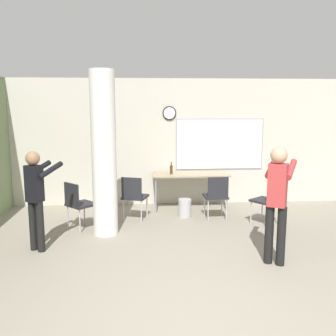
{
  "coord_description": "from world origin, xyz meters",
  "views": [
    {
      "loc": [
        -0.56,
        -3.29,
        2.21
      ],
      "look_at": [
        -0.17,
        2.33,
        1.27
      ],
      "focal_mm": 40.0,
      "sensor_mm": 36.0,
      "label": 1
    }
  ],
  "objects_px": {
    "bottle_on_table": "(171,169)",
    "folding_table": "(190,176)",
    "person_watching_back": "(36,193)",
    "chair_table_right": "(216,194)",
    "chair_table_left": "(134,195)",
    "chair_near_pillar": "(78,202)",
    "chair_mid_room": "(269,198)",
    "person_playing_side": "(277,196)"
  },
  "relations": [
    {
      "from": "person_watching_back",
      "to": "chair_table_right",
      "type": "bearing_deg",
      "value": 24.37
    },
    {
      "from": "folding_table",
      "to": "person_watching_back",
      "type": "xyz_separation_m",
      "value": [
        -2.63,
        -2.2,
        0.19
      ]
    },
    {
      "from": "folding_table",
      "to": "chair_near_pillar",
      "type": "relative_size",
      "value": 1.87
    },
    {
      "from": "folding_table",
      "to": "chair_table_left",
      "type": "height_order",
      "value": "chair_table_left"
    },
    {
      "from": "chair_mid_room",
      "to": "person_playing_side",
      "type": "xyz_separation_m",
      "value": [
        -0.48,
        -1.71,
        0.47
      ]
    },
    {
      "from": "person_playing_side",
      "to": "chair_mid_room",
      "type": "bearing_deg",
      "value": 74.29
    },
    {
      "from": "chair_near_pillar",
      "to": "chair_table_left",
      "type": "bearing_deg",
      "value": 26.47
    },
    {
      "from": "bottle_on_table",
      "to": "chair_near_pillar",
      "type": "xyz_separation_m",
      "value": [
        -1.76,
        -1.21,
        -0.36
      ]
    },
    {
      "from": "chair_near_pillar",
      "to": "chair_table_right",
      "type": "bearing_deg",
      "value": 9.39
    },
    {
      "from": "chair_mid_room",
      "to": "person_playing_side",
      "type": "distance_m",
      "value": 1.84
    },
    {
      "from": "chair_mid_room",
      "to": "person_watching_back",
      "type": "bearing_deg",
      "value": -166.01
    },
    {
      "from": "chair_table_right",
      "to": "person_watching_back",
      "type": "bearing_deg",
      "value": -155.63
    },
    {
      "from": "chair_table_left",
      "to": "chair_table_right",
      "type": "relative_size",
      "value": 1.0
    },
    {
      "from": "chair_table_right",
      "to": "bottle_on_table",
      "type": "bearing_deg",
      "value": 136.36
    },
    {
      "from": "folding_table",
      "to": "chair_table_right",
      "type": "height_order",
      "value": "chair_table_right"
    },
    {
      "from": "bottle_on_table",
      "to": "chair_table_left",
      "type": "height_order",
      "value": "bottle_on_table"
    },
    {
      "from": "chair_near_pillar",
      "to": "folding_table",
      "type": "bearing_deg",
      "value": 29.84
    },
    {
      "from": "bottle_on_table",
      "to": "folding_table",
      "type": "bearing_deg",
      "value": 5.01
    },
    {
      "from": "chair_mid_room",
      "to": "person_watching_back",
      "type": "xyz_separation_m",
      "value": [
        -3.95,
        -0.98,
        0.4
      ]
    },
    {
      "from": "bottle_on_table",
      "to": "chair_table_left",
      "type": "xyz_separation_m",
      "value": [
        -0.78,
        -0.72,
        -0.36
      ]
    },
    {
      "from": "chair_near_pillar",
      "to": "person_playing_side",
      "type": "height_order",
      "value": "person_playing_side"
    },
    {
      "from": "chair_table_right",
      "to": "person_watching_back",
      "type": "xyz_separation_m",
      "value": [
        -3.04,
        -1.38,
        0.4
      ]
    },
    {
      "from": "folding_table",
      "to": "chair_near_pillar",
      "type": "distance_m",
      "value": 2.51
    },
    {
      "from": "chair_table_left",
      "to": "person_watching_back",
      "type": "bearing_deg",
      "value": -135.03
    },
    {
      "from": "folding_table",
      "to": "person_watching_back",
      "type": "height_order",
      "value": "person_watching_back"
    },
    {
      "from": "folding_table",
      "to": "chair_table_left",
      "type": "distance_m",
      "value": 1.42
    },
    {
      "from": "chair_table_left",
      "to": "person_watching_back",
      "type": "height_order",
      "value": "person_watching_back"
    },
    {
      "from": "chair_table_left",
      "to": "chair_table_right",
      "type": "xyz_separation_m",
      "value": [
        1.6,
        -0.06,
        0.0
      ]
    },
    {
      "from": "chair_near_pillar",
      "to": "chair_table_right",
      "type": "height_order",
      "value": "same"
    },
    {
      "from": "folding_table",
      "to": "chair_mid_room",
      "type": "bearing_deg",
      "value": -42.64
    },
    {
      "from": "chair_table_right",
      "to": "person_playing_side",
      "type": "distance_m",
      "value": 2.2
    },
    {
      "from": "chair_near_pillar",
      "to": "person_playing_side",
      "type": "bearing_deg",
      "value": -29.16
    },
    {
      "from": "folding_table",
      "to": "bottle_on_table",
      "type": "bearing_deg",
      "value": -174.99
    },
    {
      "from": "chair_mid_room",
      "to": "person_watching_back",
      "type": "relative_size",
      "value": 0.56
    },
    {
      "from": "bottle_on_table",
      "to": "chair_table_right",
      "type": "height_order",
      "value": "bottle_on_table"
    },
    {
      "from": "folding_table",
      "to": "person_playing_side",
      "type": "distance_m",
      "value": 3.05
    },
    {
      "from": "chair_near_pillar",
      "to": "chair_mid_room",
      "type": "height_order",
      "value": "same"
    },
    {
      "from": "chair_table_left",
      "to": "person_watching_back",
      "type": "xyz_separation_m",
      "value": [
        -1.44,
        -1.44,
        0.4
      ]
    },
    {
      "from": "person_watching_back",
      "to": "folding_table",
      "type": "bearing_deg",
      "value": 39.87
    },
    {
      "from": "folding_table",
      "to": "chair_mid_room",
      "type": "relative_size",
      "value": 1.87
    },
    {
      "from": "bottle_on_table",
      "to": "chair_table_left",
      "type": "distance_m",
      "value": 1.12
    },
    {
      "from": "bottle_on_table",
      "to": "chair_table_right",
      "type": "distance_m",
      "value": 1.19
    }
  ]
}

